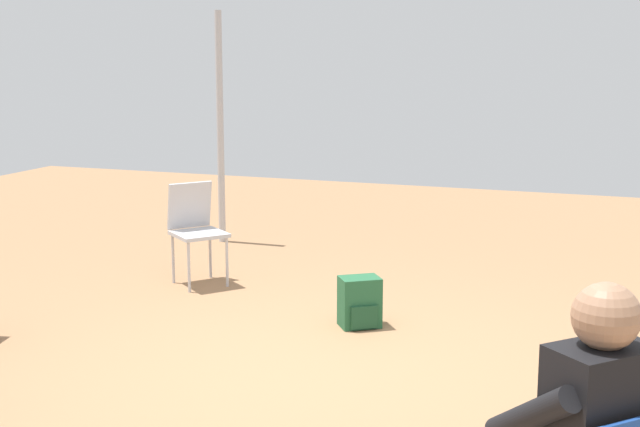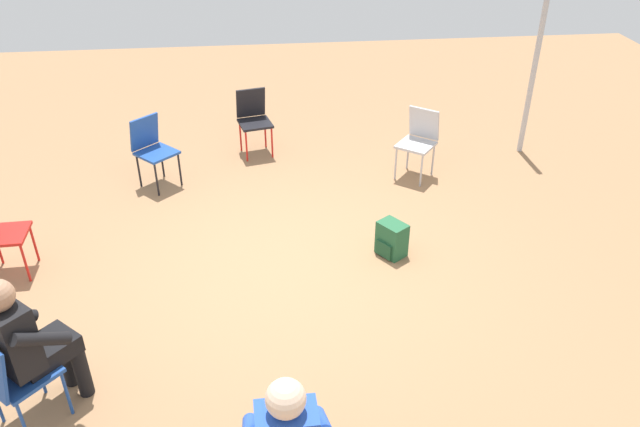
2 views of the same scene
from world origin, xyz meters
TOP-DOWN VIEW (x-y plane):
  - ground_plane at (0.00, 0.00)m, footprint 15.20×15.20m
  - chair_south at (0.24, -2.62)m, footprint 0.48×0.51m
  - chair_northeast at (1.96, 1.73)m, footprint 0.58×0.59m
  - chair_southwest at (-1.74, -1.74)m, footprint 0.58×0.58m
  - chair_southeast at (1.44, -1.85)m, footprint 0.58×0.59m
  - person_in_black at (1.85, 1.61)m, footprint 0.63×0.63m
  - backpack_near_laptop_user at (-1.07, -0.08)m, footprint 0.32×0.34m
  - tent_pole_far at (-3.29, -2.26)m, footprint 0.07×0.07m

SIDE VIEW (x-z plane):
  - ground_plane at x=0.00m, z-range 0.00..0.00m
  - backpack_near_laptop_user at x=-1.07m, z-range -0.02..0.34m
  - chair_south at x=0.24m, z-range 0.07..0.92m
  - chair_northeast at x=1.96m, z-range 0.07..0.92m
  - chair_southwest at x=-1.74m, z-range 0.07..0.92m
  - chair_southeast at x=1.44m, z-range 0.07..0.92m
  - person_in_black at x=1.85m, z-range 0.07..1.31m
  - tent_pole_far at x=-3.29m, z-range 0.00..2.32m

